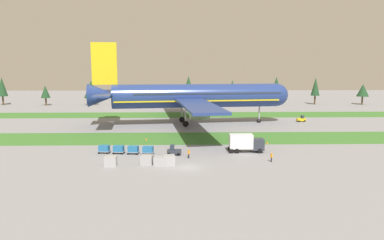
% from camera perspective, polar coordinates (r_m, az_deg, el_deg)
% --- Properties ---
extents(ground_plane, '(400.00, 400.00, 0.00)m').
position_cam_1_polar(ground_plane, '(60.45, -0.61, -7.56)').
color(ground_plane, gray).
extents(grass_strip_near, '(320.00, 14.84, 0.01)m').
position_cam_1_polar(grass_strip_near, '(84.78, -0.83, -2.90)').
color(grass_strip_near, '#3D752D').
rests_on(grass_strip_near, ground).
extents(grass_strip_far, '(320.00, 14.84, 0.01)m').
position_cam_1_polar(grass_strip_far, '(125.91, -1.01, 0.83)').
color(grass_strip_far, '#3D752D').
rests_on(grass_strip_far, ground).
extents(airliner, '(58.29, 72.23, 23.33)m').
position_cam_1_polar(airliner, '(104.14, 0.02, 3.87)').
color(airliner, navy).
rests_on(airliner, ground).
extents(baggage_tug, '(2.75, 1.63, 1.97)m').
position_cam_1_polar(baggage_tug, '(68.64, -2.90, -4.92)').
color(baggage_tug, '#2D333D').
rests_on(baggage_tug, ground).
extents(cargo_dolly_lead, '(2.38, 1.78, 1.55)m').
position_cam_1_polar(cargo_dolly_lead, '(69.57, -7.00, -4.70)').
color(cargo_dolly_lead, '#A3A3A8').
rests_on(cargo_dolly_lead, ground).
extents(cargo_dolly_second, '(2.38, 1.78, 1.55)m').
position_cam_1_polar(cargo_dolly_second, '(70.28, -9.32, -4.62)').
color(cargo_dolly_second, '#A3A3A8').
rests_on(cargo_dolly_second, ground).
extents(cargo_dolly_third, '(2.38, 1.78, 1.55)m').
position_cam_1_polar(cargo_dolly_third, '(71.10, -11.58, -4.53)').
color(cargo_dolly_third, '#A3A3A8').
rests_on(cargo_dolly_third, ground).
extents(cargo_dolly_fourth, '(2.38, 1.78, 1.55)m').
position_cam_1_polar(cargo_dolly_fourth, '(72.03, -13.78, -4.43)').
color(cargo_dolly_fourth, '#A3A3A8').
rests_on(cargo_dolly_fourth, ground).
extents(catering_truck, '(7.00, 2.43, 3.58)m').
position_cam_1_polar(catering_truck, '(71.44, 8.52, -3.54)').
color(catering_truck, '#2D333D').
rests_on(catering_truck, ground).
extents(pushback_tractor, '(2.74, 1.61, 1.97)m').
position_cam_1_polar(pushback_tractor, '(114.99, 16.98, 0.14)').
color(pushback_tractor, yellow).
rests_on(pushback_tractor, ground).
extents(ground_crew_marshaller, '(0.36, 0.53, 1.74)m').
position_cam_1_polar(ground_crew_marshaller, '(66.15, -0.52, -5.30)').
color(ground_crew_marshaller, black).
rests_on(ground_crew_marshaller, ground).
extents(ground_crew_loader, '(0.36, 0.56, 1.74)m').
position_cam_1_polar(ground_crew_loader, '(65.24, 12.51, -5.70)').
color(ground_crew_loader, black).
rests_on(ground_crew_loader, ground).
extents(uld_container_0, '(2.03, 1.64, 1.74)m').
position_cam_1_polar(uld_container_0, '(62.61, -12.80, -6.38)').
color(uld_container_0, '#A3A3A8').
rests_on(uld_container_0, ground).
extents(uld_container_1, '(2.19, 1.85, 1.75)m').
position_cam_1_polar(uld_container_1, '(61.79, -3.69, -6.38)').
color(uld_container_1, '#A3A3A8').
rests_on(uld_container_1, ground).
extents(uld_container_2, '(2.19, 1.85, 1.65)m').
position_cam_1_polar(uld_container_2, '(62.46, -7.18, -6.31)').
color(uld_container_2, '#A3A3A8').
rests_on(uld_container_2, ground).
extents(uld_container_3, '(2.17, 1.81, 1.51)m').
position_cam_1_polar(uld_container_3, '(61.80, -5.11, -6.51)').
color(uld_container_3, '#A3A3A8').
rests_on(uld_container_3, ground).
extents(taxiway_marker_0, '(0.44, 0.44, 0.48)m').
position_cam_1_polar(taxiway_marker_0, '(80.36, 11.87, -3.54)').
color(taxiway_marker_0, orange).
rests_on(taxiway_marker_0, ground).
extents(taxiway_marker_1, '(0.44, 0.44, 0.47)m').
position_cam_1_polar(taxiway_marker_1, '(82.67, 6.21, -3.07)').
color(taxiway_marker_1, orange).
rests_on(taxiway_marker_1, ground).
extents(taxiway_marker_2, '(0.44, 0.44, 0.46)m').
position_cam_1_polar(taxiway_marker_2, '(83.08, -7.28, -3.04)').
color(taxiway_marker_2, orange).
rests_on(taxiway_marker_2, ground).
extents(distant_tree_line, '(164.41, 11.17, 12.77)m').
position_cam_1_polar(distant_tree_line, '(158.42, -1.30, 5.02)').
color(distant_tree_line, '#4C3823').
rests_on(distant_tree_line, ground).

